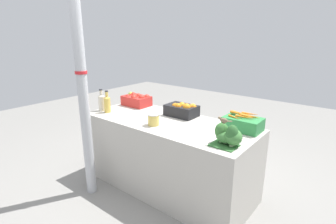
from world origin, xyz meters
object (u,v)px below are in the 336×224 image
orange_crate (182,110)px  pickle_jar (153,119)px  carrot_crate (243,123)px  sparrow_bird (223,120)px  apple_crate (136,100)px  juice_bottle_cloudy (102,102)px  juice_bottle_golden (107,103)px  broccoli_pile (227,135)px  support_pole (81,75)px

orange_crate → pickle_jar: bearing=-96.0°
carrot_crate → sparrow_bird: (0.01, -0.46, 0.15)m
apple_crate → juice_bottle_cloudy: (-0.16, -0.44, 0.03)m
juice_bottle_cloudy → juice_bottle_golden: bearing=-0.0°
carrot_crate → broccoli_pile: (0.04, -0.43, 0.02)m
pickle_jar → sparrow_bird: sparrow_bird is taller
apple_crate → sparrow_bird: (1.48, -0.46, 0.14)m
carrot_crate → juice_bottle_cloudy: 1.68m
sparrow_bird → juice_bottle_golden: bearing=3.7°
orange_crate → carrot_crate: size_ratio=1.00×
support_pole → broccoli_pile: bearing=16.7°
juice_bottle_golden → pickle_jar: 0.74m
carrot_crate → juice_bottle_cloudy: bearing=-164.8°
support_pole → orange_crate: support_pole is taller
juice_bottle_golden → orange_crate: bearing=29.0°
orange_crate → apple_crate: bearing=179.8°
orange_crate → juice_bottle_cloudy: (-0.90, -0.44, 0.04)m
apple_crate → broccoli_pile: size_ratio=1.43×
support_pole → broccoli_pile: support_pole is taller
support_pole → pickle_jar: (0.59, 0.41, -0.45)m
broccoli_pile → sparrow_bird: size_ratio=1.82×
orange_crate → pickle_jar: size_ratio=2.86×
juice_bottle_golden → pickle_jar: (0.74, -0.00, -0.05)m
apple_crate → sparrow_bird: 1.56m
sparrow_bird → carrot_crate: bearing=-83.9°
carrot_crate → sparrow_bird: size_ratio=2.61×
apple_crate → broccoli_pile: broccoli_pile is taller
apple_crate → carrot_crate: bearing=0.1°
broccoli_pile → juice_bottle_golden: bearing=-179.6°
support_pole → broccoli_pile: (1.41, 0.42, -0.43)m
apple_crate → carrot_crate: (1.47, 0.00, -0.01)m
orange_crate → carrot_crate: bearing=0.4°
orange_crate → pickle_jar: 0.44m
juice_bottle_cloudy → sparrow_bird: 1.64m
support_pole → sparrow_bird: size_ratio=19.52×
carrot_crate → juice_bottle_golden: size_ratio=1.33×
carrot_crate → sparrow_bird: sparrow_bird is taller
support_pole → sparrow_bird: support_pole is taller
broccoli_pile → sparrow_bird: bearing=-136.8°
orange_crate → juice_bottle_cloudy: bearing=-153.9°
carrot_crate → broccoli_pile: size_ratio=1.43×
broccoli_pile → apple_crate: bearing=164.1°
broccoli_pile → pickle_jar: size_ratio=1.99×
support_pole → pickle_jar: support_pole is taller
support_pole → apple_crate: size_ratio=7.49×
support_pole → orange_crate: (0.64, 0.85, -0.44)m
apple_crate → broccoli_pile: (1.51, -0.43, 0.01)m
broccoli_pile → juice_bottle_golden: juice_bottle_golden is taller
broccoli_pile → juice_bottle_cloudy: juice_bottle_cloudy is taller
juice_bottle_cloudy → orange_crate: bearing=26.1°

